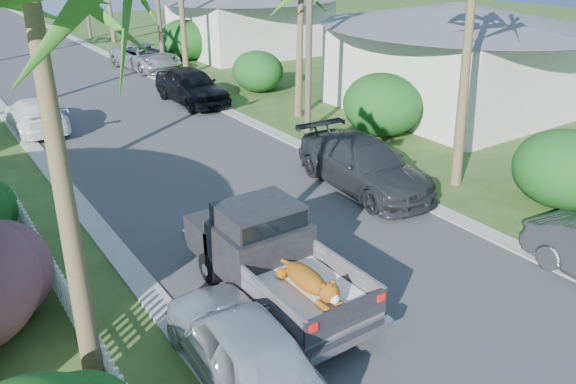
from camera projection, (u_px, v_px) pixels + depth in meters
ground at (475, 358)px, 10.65m from camera, size 120.00×120.00×0.00m
road at (87, 92)px, 29.46m from camera, size 8.00×100.00×0.02m
curb_right at (163, 81)px, 31.67m from camera, size 0.60×100.00×0.06m
pickup_truck at (266, 252)px, 12.28m from camera, size 1.98×5.12×2.06m
parked_car_rm at (364, 165)px, 17.69m from camera, size 2.56×5.51×1.56m
parked_car_rf at (191, 86)px, 27.03m from camera, size 2.11×5.04×1.70m
parked_car_rd at (146, 57)px, 34.21m from camera, size 3.15×5.71×1.51m
parked_car_ln at (241, 345)px, 9.90m from camera, size 2.00×4.32×1.44m
parked_car_lf at (36, 115)px, 23.18m from camera, size 1.96×4.73×1.37m
shrub_r_a at (566, 169)px, 16.37m from camera, size 2.80×3.08×2.30m
shrub_r_b at (382, 105)px, 22.45m from camera, size 3.00×3.30×2.50m
shrub_r_c at (258, 71)px, 29.14m from camera, size 2.60×2.86×2.10m
shrub_r_d at (184, 40)px, 36.82m from camera, size 3.20×3.52×2.60m
picket_fence at (68, 301)px, 11.49m from camera, size 0.10×11.00×1.00m
house_right_near at (452, 62)px, 25.49m from camera, size 8.00×9.00×4.80m
house_right_far at (249, 21)px, 39.07m from camera, size 9.00×8.00×4.60m
utility_pole_b at (309, 16)px, 21.44m from camera, size 1.60×0.26×9.00m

